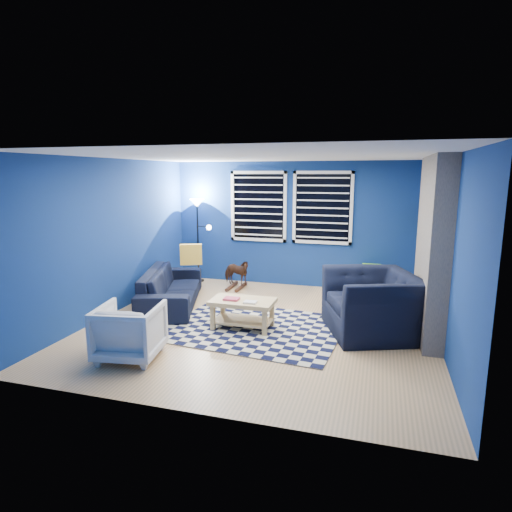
{
  "coord_description": "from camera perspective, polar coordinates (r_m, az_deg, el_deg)",
  "views": [
    {
      "loc": [
        1.65,
        -5.92,
        2.26
      ],
      "look_at": [
        -0.17,
        0.3,
        1.01
      ],
      "focal_mm": 30.0,
      "sensor_mm": 36.0,
      "label": 1
    }
  ],
  "objects": [
    {
      "name": "sofa",
      "position": [
        7.58,
        -11.21,
        -4.14
      ],
      "size": [
        2.3,
        1.46,
        0.63
      ],
      "primitive_type": "imported",
      "rotation": [
        0.0,
        0.0,
        1.89
      ],
      "color": "black",
      "rests_on": "floor"
    },
    {
      "name": "cabinet",
      "position": [
        8.42,
        15.06,
        -3.25
      ],
      "size": [
        0.58,
        0.4,
        0.56
      ],
      "rotation": [
        0.0,
        0.0,
        -0.04
      ],
      "color": "#DFBD7D",
      "rests_on": "floor"
    },
    {
      "name": "wall_back",
      "position": [
        8.64,
        5.18,
        4.19
      ],
      "size": [
        5.0,
        0.0,
        5.0
      ],
      "primitive_type": "plane",
      "rotation": [
        1.57,
        0.0,
        0.0
      ],
      "color": "navy",
      "rests_on": "floor"
    },
    {
      "name": "window_right",
      "position": [
        8.48,
        8.84,
        6.36
      ],
      "size": [
        1.17,
        0.06,
        1.42
      ],
      "color": "black",
      "rests_on": "wall_back"
    },
    {
      "name": "wall_left",
      "position": [
        7.3,
        -18.57,
        2.43
      ],
      "size": [
        0.0,
        5.0,
        5.0
      ],
      "primitive_type": "plane",
      "rotation": [
        1.57,
        0.0,
        1.57
      ],
      "color": "navy",
      "rests_on": "floor"
    },
    {
      "name": "rocking_horse",
      "position": [
        8.51,
        -2.66,
        -2.16
      ],
      "size": [
        0.42,
        0.67,
        0.52
      ],
      "primitive_type": "imported",
      "rotation": [
        0.0,
        0.0,
        1.33
      ],
      "color": "#432315",
      "rests_on": "floor"
    },
    {
      "name": "fireplace",
      "position": [
        6.55,
        22.29,
        0.78
      ],
      "size": [
        0.65,
        2.0,
        2.5
      ],
      "color": "gray",
      "rests_on": "floor"
    },
    {
      "name": "rug",
      "position": [
        6.43,
        -0.12,
        -9.53
      ],
      "size": [
        2.68,
        2.23,
        0.02
      ],
      "primitive_type": "cube",
      "rotation": [
        0.0,
        0.0,
        -0.1
      ],
      "color": "black",
      "rests_on": "floor"
    },
    {
      "name": "throw_pillow",
      "position": [
        7.85,
        -8.66,
        0.21
      ],
      "size": [
        0.41,
        0.26,
        0.37
      ],
      "primitive_type": "cube",
      "rotation": [
        0.0,
        0.0,
        0.4
      ],
      "color": "gold",
      "rests_on": "sofa"
    },
    {
      "name": "ceiling",
      "position": [
        6.15,
        0.75,
        13.19
      ],
      "size": [
        5.0,
        5.0,
        0.0
      ],
      "primitive_type": "plane",
      "rotation": [
        3.14,
        0.0,
        0.0
      ],
      "color": "white",
      "rests_on": "wall_back"
    },
    {
      "name": "coffee_table",
      "position": [
        6.32,
        -1.81,
        -6.91
      ],
      "size": [
        0.93,
        0.54,
        0.46
      ],
      "rotation": [
        0.0,
        0.0,
        -0.0
      ],
      "color": "#DFBD7D",
      "rests_on": "rug"
    },
    {
      "name": "floor_lamp",
      "position": [
        8.98,
        -7.74,
        5.52
      ],
      "size": [
        0.47,
        0.29,
        1.74
      ],
      "color": "black",
      "rests_on": "floor"
    },
    {
      "name": "armchair_big",
      "position": [
        6.35,
        15.26,
        -6.14
      ],
      "size": [
        1.67,
        1.57,
        0.87
      ],
      "primitive_type": "imported",
      "rotation": [
        0.0,
        0.0,
        -1.21
      ],
      "color": "black",
      "rests_on": "floor"
    },
    {
      "name": "window_left",
      "position": [
        8.74,
        0.31,
        6.62
      ],
      "size": [
        1.17,
        0.06,
        1.42
      ],
      "color": "black",
      "rests_on": "wall_back"
    },
    {
      "name": "floor",
      "position": [
        6.55,
        0.7,
        -9.24
      ],
      "size": [
        5.0,
        5.0,
        0.0
      ],
      "primitive_type": "plane",
      "color": "tan",
      "rests_on": "ground"
    },
    {
      "name": "armchair_bent",
      "position": [
        5.58,
        -16.48,
        -9.6
      ],
      "size": [
        0.85,
        0.87,
        0.69
      ],
      "primitive_type": "imported",
      "rotation": [
        0.0,
        0.0,
        3.31
      ],
      "color": "gray",
      "rests_on": "floor"
    },
    {
      "name": "tv",
      "position": [
        8.01,
        21.95,
        4.0
      ],
      "size": [
        0.07,
        1.0,
        0.58
      ],
      "color": "black",
      "rests_on": "wall_right"
    },
    {
      "name": "wall_right",
      "position": [
        6.07,
        24.11,
        0.41
      ],
      "size": [
        0.0,
        5.0,
        5.0
      ],
      "primitive_type": "plane",
      "rotation": [
        1.57,
        0.0,
        -1.57
      ],
      "color": "navy",
      "rests_on": "floor"
    }
  ]
}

